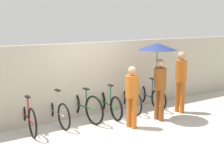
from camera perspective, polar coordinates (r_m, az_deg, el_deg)
ground_plane at (r=7.42m, az=2.58°, el=-8.92°), size 30.00×30.00×0.00m
back_wall at (r=8.56m, az=-4.26°, el=0.86°), size 12.13×0.12×2.01m
parked_bicycle_0 at (r=7.72m, az=-15.32°, el=-5.60°), size 0.44×1.76×1.02m
parked_bicycle_1 at (r=8.00m, az=-10.29°, el=-4.84°), size 0.44×1.64×1.05m
parked_bicycle_2 at (r=8.27m, az=-5.44°, el=-3.90°), size 0.44×1.80×1.08m
parked_bicycle_3 at (r=8.59m, az=-0.80°, el=-3.56°), size 0.44×1.67×0.97m
parked_bicycle_4 at (r=9.06m, az=2.89°, el=-2.68°), size 0.46×1.65×1.01m
parked_bicycle_5 at (r=9.48m, az=6.68°, el=-2.08°), size 0.44×1.67×1.06m
pedestrian_leading at (r=7.52m, az=3.66°, el=-1.61°), size 0.32×0.32×1.53m
pedestrian_center at (r=8.13m, az=8.43°, el=4.44°), size 1.02×1.02×2.03m
pedestrian_trailing at (r=8.95m, az=12.47°, el=1.22°), size 0.32×0.32×1.74m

